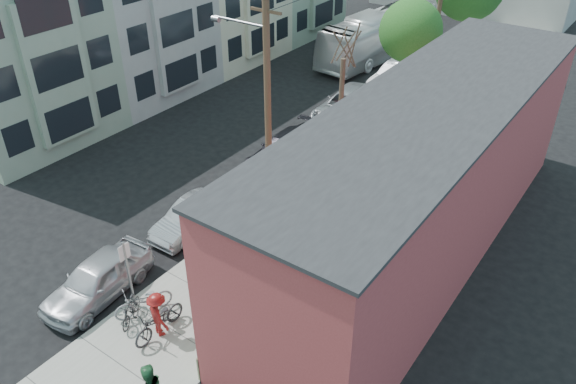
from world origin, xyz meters
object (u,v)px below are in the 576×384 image
Objects in this scene: sign_post at (128,269)px; parking_meter_near at (215,224)px; parked_bike_b at (143,302)px; patron_grey at (261,293)px; car_2 at (286,151)px; car_3 at (350,107)px; parking_meter_far at (313,154)px; tree_leafy_mid at (411,31)px; patio_chair_a at (237,325)px; car_4 at (396,76)px; tree_bare at (340,111)px; patio_chair_b at (244,315)px; cyclist at (158,314)px; car_0 at (97,279)px; car_1 at (193,216)px; utility_pole_near at (266,95)px; bus at (379,35)px; parked_bike_a at (131,310)px.

parking_meter_near is at bearing 91.28° from sign_post.
sign_post reaches higher than parking_meter_near.
patron_grey is at bearing 61.68° from parked_bike_b.
car_3 is (-0.00, 6.31, 0.07)m from car_2.
parking_meter_far is 0.23× the size of car_2.
car_3 is (-5.39, 15.34, -0.13)m from patron_grey.
tree_leafy_mid is 1.20× the size of car_2.
car_4 is at bearing 82.08° from patio_chair_a.
tree_bare reaches higher than sign_post.
cyclist is (-2.03, -1.92, 0.42)m from patio_chair_b.
car_2 is (-2.00, -1.76, -2.02)m from tree_bare.
tree_bare reaches higher than patio_chair_b.
car_4 reaches higher than parked_bike_b.
patio_chair_a is 0.20× the size of car_0.
cyclist is 3.30m from car_0.
tree_leafy_mid is 1.06× the size of car_3.
car_1 is at bearing 162.66° from patio_chair_b.
car_0 reaches higher than car_1.
parking_meter_far reaches higher than parked_bike_b.
patio_chair_b is at bearing -59.46° from utility_pole_near.
tree_bare is at bearing 88.04° from sign_post.
parked_bike_b is at bearing -85.86° from utility_pole_near.
parked_bike_b is at bearing -81.06° from parking_meter_near.
bus is (-9.16, 27.31, 1.08)m from patio_chair_a.
parking_meter_far is at bearing 90.00° from parking_meter_near.
patio_chair_b is at bearing -118.48° from cyclist.
parked_bike_b is 17.91m from car_3.
patio_chair_b is 0.43× the size of parked_bike_b.
parked_bike_b is at bearing 177.66° from patio_chair_a.
parking_meter_far is 1.41× the size of patio_chair_b.
car_4 is (-1.59, 15.93, -4.60)m from utility_pole_near.
bus is (-5.31, 28.36, -0.16)m from sign_post.
patron_grey is at bearing -55.24° from utility_pole_near.
car_1 is (-2.05, 5.19, 0.06)m from parked_bike_a.
cyclist reaches higher than parking_meter_far.
car_4 is at bearing 95.70° from utility_pole_near.
parking_meter_near is 5.57m from utility_pole_near.
parking_meter_near reaches higher than patio_chair_a.
car_1 is 13.08m from car_3.
cyclist is 0.35× the size of car_4.
car_4 is at bearing 170.12° from patron_grey.
car_3 is (-1.45, 13.25, -0.12)m from parking_meter_near.
sign_post is 2.26× the size of parking_meter_near.
patron_grey is at bearing -109.05° from cyclist.
parking_meter_near is 4.45m from patron_grey.
car_0 is (-1.45, -4.73, -0.22)m from parking_meter_near.
car_1 is at bearing -94.54° from car_3.
bus is (-9.14, 25.98, 0.68)m from patron_grey.
car_0 is at bearing -85.69° from car_4.
patron_grey is (-0.01, 1.33, 0.40)m from patio_chair_a.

